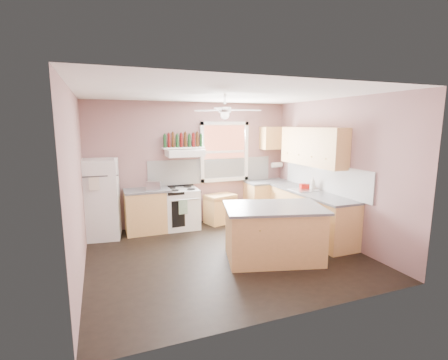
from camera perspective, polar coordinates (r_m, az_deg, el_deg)
name	(u,v)px	position (r m, az deg, el deg)	size (l,w,h in m)	color
floor	(225,254)	(5.76, 0.14, -12.89)	(4.50, 4.50, 0.00)	black
ceiling	(225,94)	(5.34, 0.16, 14.92)	(4.50, 4.50, 0.00)	white
wall_back	(192,164)	(7.30, -5.61, 2.87)	(4.50, 0.05, 2.70)	#86615F
wall_right	(336,170)	(6.55, 19.05, 1.60)	(0.05, 4.00, 2.70)	#86615F
wall_left	(75,187)	(5.05, -24.71, -1.06)	(0.05, 4.00, 2.70)	#86615F
backsplash_back	(212,171)	(7.41, -2.15, 1.65)	(2.90, 0.03, 0.55)	white
backsplash_right	(323,177)	(6.78, 17.09, 0.47)	(0.03, 2.60, 0.55)	white
window_view	(224,152)	(7.46, 0.03, 5.00)	(1.00, 0.02, 1.20)	brown
window_frame	(225,152)	(7.44, 0.10, 4.99)	(1.16, 0.07, 1.36)	white
refrigerator	(101,199)	(6.77, -20.79, -3.14)	(0.66, 0.64, 1.56)	white
base_cabinet_left	(148,212)	(6.95, -13.24, -5.43)	(0.90, 0.60, 0.86)	tan
counter_left	(147,190)	(6.85, -13.39, -1.79)	(0.92, 0.62, 0.04)	#515154
toaster	(154,185)	(6.76, -12.24, -0.94)	(0.28, 0.16, 0.18)	silver
stove	(182,208)	(7.07, -7.47, -4.98)	(0.70, 0.64, 0.86)	white
range_hood	(185,153)	(6.95, -6.87, 4.74)	(0.78, 0.50, 0.14)	white
bottle_shelf	(184,148)	(7.05, -7.13, 5.63)	(0.90, 0.26, 0.03)	white
cart	(220,209)	(7.40, -0.65, -5.05)	(0.65, 0.44, 0.65)	tan
base_cabinet_corner	(267,200)	(7.81, 7.65, -3.57)	(1.00, 0.60, 0.86)	tan
base_cabinet_right	(310,215)	(6.77, 14.86, -5.90)	(0.60, 2.20, 0.86)	tan
counter_corner	(268,182)	(7.72, 7.73, -0.32)	(1.02, 0.62, 0.04)	#515154
counter_right	(310,193)	(6.66, 14.96, -2.18)	(0.62, 2.22, 0.04)	#515154
sink	(305,190)	(6.82, 13.98, -1.73)	(0.55, 0.45, 0.03)	silver
faucet	(311,186)	(6.89, 15.10, -1.02)	(0.03, 0.03, 0.14)	silver
upper_cabinet_right	(312,146)	(6.78, 15.26, 5.71)	(0.33, 1.80, 0.76)	tan
upper_cabinet_corner	(274,138)	(7.82, 8.74, 7.31)	(0.60, 0.33, 0.52)	tan
paper_towel	(277,165)	(7.96, 9.26, 2.64)	(0.12, 0.12, 0.26)	white
island	(273,234)	(5.50, 8.68, -9.34)	(1.50, 0.95, 0.86)	tan
island_top	(274,207)	(5.37, 8.80, -4.80)	(1.59, 1.04, 0.04)	#515154
ceiling_fan_hub	(225,110)	(5.32, 0.16, 12.24)	(0.20, 0.20, 0.08)	white
soap_bottle	(313,183)	(6.85, 15.36, -0.59)	(0.10, 0.10, 0.26)	silver
red_caddy	(304,186)	(6.96, 13.96, -1.04)	(0.18, 0.12, 0.10)	red
wine_bottles	(183,140)	(7.04, -7.15, 6.92)	(0.86, 0.06, 0.31)	#143819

